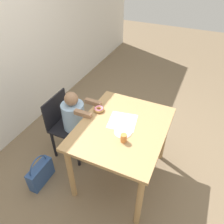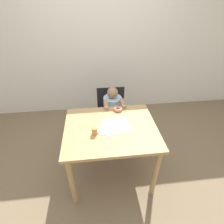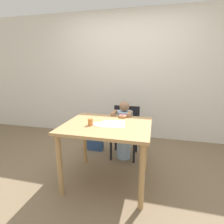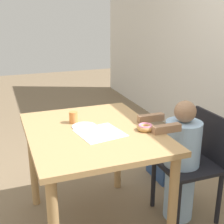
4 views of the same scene
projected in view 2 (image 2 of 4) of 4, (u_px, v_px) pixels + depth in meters
ground_plane at (111, 171)px, 2.40m from camera, size 12.00×12.00×0.00m
wall_back at (100, 46)px, 3.02m from camera, size 8.00×0.05×2.50m
dining_table at (111, 135)px, 2.02m from camera, size 1.03×0.85×0.78m
chair at (112, 112)px, 2.78m from camera, size 0.43×0.42×0.81m
child_figure at (113, 116)px, 2.67m from camera, size 0.27×0.44×0.94m
donut at (118, 109)px, 2.22m from camera, size 0.11×0.11×0.04m
napkin at (117, 125)px, 1.98m from camera, size 0.31×0.31×0.00m
handbag at (78, 128)px, 2.92m from camera, size 0.34×0.11×0.40m
cup at (95, 131)px, 1.85m from camera, size 0.06×0.06×0.08m
plate at (104, 130)px, 1.92m from camera, size 0.17×0.17×0.01m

